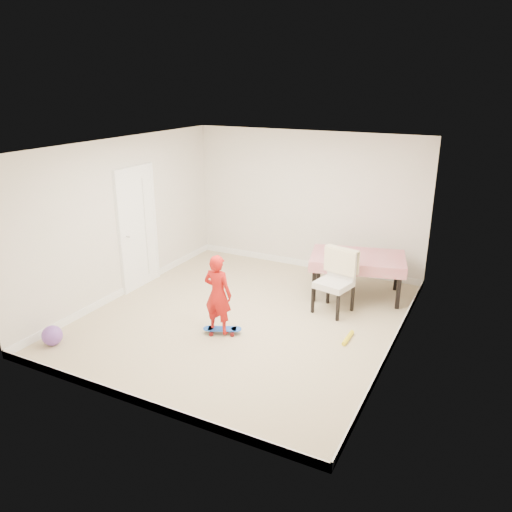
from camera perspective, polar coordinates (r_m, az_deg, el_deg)
The scene contains 17 objects.
ground at distance 7.73m, azimuth -1.34°, elevation -6.98°, with size 5.00×5.00×0.00m, color tan.
ceiling at distance 6.98m, azimuth -1.51°, elevation 12.35°, with size 4.50×5.00×0.04m, color white.
wall_back at distance 9.43m, azimuth 5.77°, elevation 6.22°, with size 4.50×0.04×2.60m, color silver.
wall_front at distance 5.33m, azimuth -14.17°, elevation -4.85°, with size 4.50×0.04×2.60m, color silver.
wall_left at distance 8.50m, azimuth -14.83°, elevation 4.19°, with size 0.04×5.00×2.60m, color silver.
wall_right at distance 6.54m, azimuth 16.05°, elevation -0.44°, with size 0.04×5.00×2.60m, color silver.
door at distance 8.78m, azimuth -13.36°, elevation 2.94°, with size 0.10×0.94×2.11m, color white.
baseboard_back at distance 9.79m, azimuth 5.54°, elevation -0.84°, with size 4.50×0.02×0.12m, color white.
baseboard_front at distance 5.94m, azimuth -13.22°, elevation -15.87°, with size 4.50×0.02×0.12m, color white.
baseboard_left at distance 8.90m, azimuth -14.20°, elevation -3.52°, with size 0.02×5.00×0.12m, color white.
baseboard_right at distance 7.05m, azimuth 15.19°, elevation -9.98°, with size 0.02×5.00×0.12m, color white.
dining_table at distance 8.51m, azimuth 11.42°, elevation -2.21°, with size 1.52×0.96×0.71m, color red, non-canonical shape.
dining_chair at distance 7.79m, azimuth 8.87°, elevation -2.97°, with size 0.55×0.63×1.00m, color silver, non-canonical shape.
skateboard at distance 7.26m, azimuth -3.87°, elevation -8.53°, with size 0.55×0.20×0.08m, color blue, non-canonical shape.
child at distance 7.03m, azimuth -4.38°, elevation -4.62°, with size 0.42×0.28×1.16m, color red.
balloon at distance 7.46m, azimuth -22.27°, elevation -8.40°, with size 0.28×0.28×0.28m, color purple.
foam_toy at distance 7.20m, azimuth 10.46°, elevation -9.19°, with size 0.06×0.06×0.40m, color yellow.
Camera 1 is at (3.29, -6.09, 3.44)m, focal length 35.00 mm.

